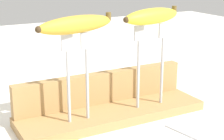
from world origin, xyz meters
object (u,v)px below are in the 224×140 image
at_px(fork_stand_left, 78,70).
at_px(fork_stand_right, 151,58).
at_px(banana_raised_left, 76,24).
at_px(banana_raised_right, 152,16).

height_order(fork_stand_left, fork_stand_right, fork_stand_right).
xyz_separation_m(banana_raised_left, banana_raised_right, (0.19, 0.00, 0.00)).
bearing_deg(fork_stand_right, banana_raised_right, -167.23).
distance_m(fork_stand_right, banana_raised_left, 0.22).
relative_size(fork_stand_left, banana_raised_right, 1.12).
bearing_deg(fork_stand_right, banana_raised_left, -180.00).
bearing_deg(banana_raised_right, banana_raised_left, -180.00).
bearing_deg(fork_stand_left, banana_raised_left, -166.91).
bearing_deg(fork_stand_left, fork_stand_right, 0.00).
bearing_deg(banana_raised_right, fork_stand_right, 12.77).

